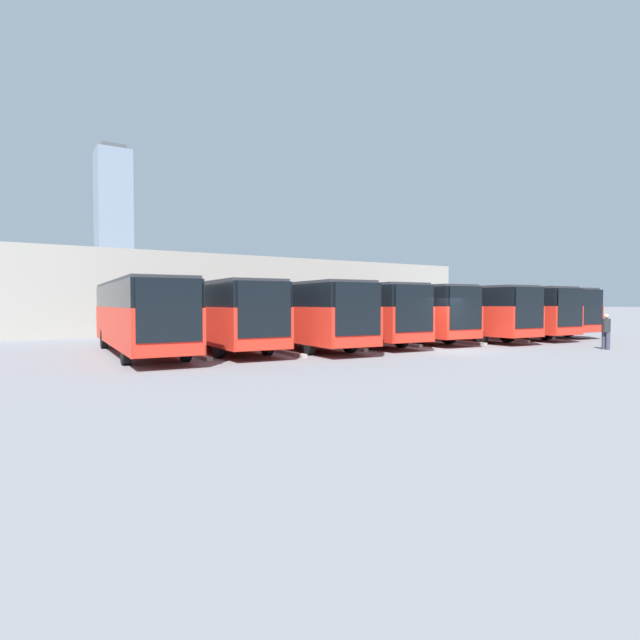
{
  "coord_description": "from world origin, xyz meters",
  "views": [
    {
      "loc": [
        17.98,
        16.62,
        2.26
      ],
      "look_at": [
        3.56,
        -6.13,
        1.35
      ],
      "focal_mm": 28.0,
      "sensor_mm": 36.0,
      "label": 1
    }
  ],
  "objects_px": {
    "bus_0": "(511,309)",
    "bus_2": "(447,310)",
    "bus_5": "(292,312)",
    "bus_7": "(139,313)",
    "bus_4": "(344,311)",
    "bus_3": "(391,311)",
    "pedestrian": "(606,330)",
    "bus_6": "(216,312)",
    "bus_1": "(486,310)"
  },
  "relations": [
    {
      "from": "bus_0",
      "to": "bus_2",
      "type": "relative_size",
      "value": 1.0
    },
    {
      "from": "bus_2",
      "to": "bus_5",
      "type": "distance_m",
      "value": 11.11
    },
    {
      "from": "bus_0",
      "to": "bus_5",
      "type": "xyz_separation_m",
      "value": [
        18.52,
        0.82,
        0.0
      ]
    },
    {
      "from": "bus_2",
      "to": "bus_7",
      "type": "bearing_deg",
      "value": 1.7
    },
    {
      "from": "bus_4",
      "to": "bus_5",
      "type": "bearing_deg",
      "value": 13.99
    },
    {
      "from": "bus_0",
      "to": "bus_2",
      "type": "distance_m",
      "value": 7.46
    },
    {
      "from": "bus_3",
      "to": "bus_7",
      "type": "height_order",
      "value": "same"
    },
    {
      "from": "bus_0",
      "to": "bus_7",
      "type": "height_order",
      "value": "same"
    },
    {
      "from": "bus_0",
      "to": "pedestrian",
      "type": "xyz_separation_m",
      "value": [
        6.21,
        10.05,
        -0.87
      ]
    },
    {
      "from": "bus_0",
      "to": "bus_6",
      "type": "bearing_deg",
      "value": 3.12
    },
    {
      "from": "bus_3",
      "to": "bus_7",
      "type": "relative_size",
      "value": 1.0
    },
    {
      "from": "pedestrian",
      "to": "bus_5",
      "type": "bearing_deg",
      "value": -116.89
    },
    {
      "from": "bus_5",
      "to": "bus_7",
      "type": "height_order",
      "value": "same"
    },
    {
      "from": "bus_2",
      "to": "pedestrian",
      "type": "xyz_separation_m",
      "value": [
        -1.2,
        9.2,
        -0.87
      ]
    },
    {
      "from": "bus_4",
      "to": "pedestrian",
      "type": "bearing_deg",
      "value": 134.43
    },
    {
      "from": "bus_7",
      "to": "pedestrian",
      "type": "height_order",
      "value": "bus_7"
    },
    {
      "from": "bus_1",
      "to": "bus_7",
      "type": "height_order",
      "value": "same"
    },
    {
      "from": "bus_0",
      "to": "pedestrian",
      "type": "distance_m",
      "value": 11.85
    },
    {
      "from": "bus_3",
      "to": "bus_6",
      "type": "height_order",
      "value": "same"
    },
    {
      "from": "bus_3",
      "to": "bus_4",
      "type": "relative_size",
      "value": 1.0
    },
    {
      "from": "bus_3",
      "to": "bus_7",
      "type": "xyz_separation_m",
      "value": [
        14.82,
        0.42,
        0.0
      ]
    },
    {
      "from": "bus_6",
      "to": "pedestrian",
      "type": "distance_m",
      "value": 19.01
    },
    {
      "from": "bus_3",
      "to": "pedestrian",
      "type": "height_order",
      "value": "bus_3"
    },
    {
      "from": "bus_6",
      "to": "bus_1",
      "type": "bearing_deg",
      "value": -179.54
    },
    {
      "from": "bus_4",
      "to": "bus_5",
      "type": "xyz_separation_m",
      "value": [
        3.7,
        0.69,
        0.0
      ]
    },
    {
      "from": "bus_0",
      "to": "pedestrian",
      "type": "height_order",
      "value": "bus_0"
    },
    {
      "from": "bus_5",
      "to": "bus_4",
      "type": "bearing_deg",
      "value": -166.01
    },
    {
      "from": "bus_3",
      "to": "bus_4",
      "type": "bearing_deg",
      "value": 7.82
    },
    {
      "from": "bus_4",
      "to": "bus_3",
      "type": "bearing_deg",
      "value": -172.18
    },
    {
      "from": "bus_5",
      "to": "bus_6",
      "type": "distance_m",
      "value": 3.83
    },
    {
      "from": "bus_6",
      "to": "bus_4",
      "type": "bearing_deg",
      "value": -178.6
    },
    {
      "from": "bus_1",
      "to": "bus_2",
      "type": "xyz_separation_m",
      "value": [
        3.7,
        0.01,
        0.0
      ]
    },
    {
      "from": "bus_4",
      "to": "bus_6",
      "type": "bearing_deg",
      "value": 1.4
    },
    {
      "from": "bus_1",
      "to": "bus_3",
      "type": "bearing_deg",
      "value": -4.13
    },
    {
      "from": "bus_1",
      "to": "bus_7",
      "type": "distance_m",
      "value": 22.23
    },
    {
      "from": "bus_1",
      "to": "bus_2",
      "type": "height_order",
      "value": "same"
    },
    {
      "from": "bus_3",
      "to": "bus_6",
      "type": "bearing_deg",
      "value": 3.54
    },
    {
      "from": "bus_1",
      "to": "bus_5",
      "type": "distance_m",
      "value": 14.82
    },
    {
      "from": "bus_3",
      "to": "bus_4",
      "type": "height_order",
      "value": "same"
    },
    {
      "from": "bus_5",
      "to": "pedestrian",
      "type": "bearing_deg",
      "value": 146.61
    },
    {
      "from": "bus_5",
      "to": "bus_6",
      "type": "height_order",
      "value": "same"
    },
    {
      "from": "bus_0",
      "to": "bus_7",
      "type": "distance_m",
      "value": 25.93
    },
    {
      "from": "bus_0",
      "to": "bus_3",
      "type": "height_order",
      "value": "same"
    },
    {
      "from": "bus_4",
      "to": "bus_5",
      "type": "relative_size",
      "value": 1.0
    },
    {
      "from": "bus_7",
      "to": "pedestrian",
      "type": "relative_size",
      "value": 7.17
    },
    {
      "from": "bus_2",
      "to": "pedestrian",
      "type": "distance_m",
      "value": 9.32
    },
    {
      "from": "bus_4",
      "to": "bus_7",
      "type": "height_order",
      "value": "same"
    },
    {
      "from": "bus_3",
      "to": "bus_5",
      "type": "distance_m",
      "value": 7.47
    },
    {
      "from": "bus_4",
      "to": "bus_2",
      "type": "bearing_deg",
      "value": 177.94
    },
    {
      "from": "bus_3",
      "to": "bus_7",
      "type": "distance_m",
      "value": 14.82
    }
  ]
}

